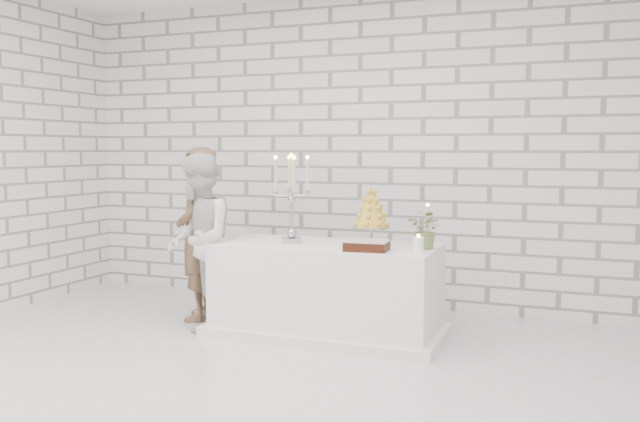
{
  "coord_description": "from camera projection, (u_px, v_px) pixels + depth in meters",
  "views": [
    {
      "loc": [
        2.03,
        -3.76,
        1.53
      ],
      "look_at": [
        0.16,
        1.04,
        1.05
      ],
      "focal_mm": 37.94,
      "sensor_mm": 36.0,
      "label": 1
    }
  ],
  "objects": [
    {
      "name": "cake_table",
      "position": [
        326.0,
        289.0,
        5.54
      ],
      "size": [
        1.8,
        0.8,
        0.75
      ],
      "primitive_type": "cube",
      "color": "white",
      "rests_on": "ground"
    },
    {
      "name": "ground",
      "position": [
        239.0,
        385.0,
        4.37
      ],
      "size": [
        6.0,
        5.0,
        0.01
      ],
      "primitive_type": "cube",
      "color": "silver",
      "rests_on": "ground"
    },
    {
      "name": "bride",
      "position": [
        198.0,
        241.0,
        5.71
      ],
      "size": [
        0.83,
        0.9,
        1.49
      ],
      "primitive_type": "imported",
      "rotation": [
        0.0,
        0.0,
        -1.11
      ],
      "color": "silver",
      "rests_on": "ground"
    },
    {
      "name": "croquembouche",
      "position": [
        371.0,
        215.0,
        5.44
      ],
      "size": [
        0.38,
        0.38,
        0.48
      ],
      "primitive_type": null,
      "rotation": [
        0.0,
        0.0,
        -0.24
      ],
      "color": "#B88B20",
      "rests_on": "cake_table"
    },
    {
      "name": "extra_taper",
      "position": [
        427.0,
        226.0,
        5.4
      ],
      "size": [
        0.07,
        0.07,
        0.32
      ],
      "primitive_type": "cylinder",
      "rotation": [
        0.0,
        0.0,
        -0.13
      ],
      "color": "beige",
      "rests_on": "cake_table"
    },
    {
      "name": "groom",
      "position": [
        197.0,
        234.0,
        6.02
      ],
      "size": [
        0.56,
        0.66,
        1.54
      ],
      "primitive_type": "imported",
      "rotation": [
        0.0,
        0.0,
        -1.17
      ],
      "color": "brown",
      "rests_on": "ground"
    },
    {
      "name": "wall_back",
      "position": [
        360.0,
        151.0,
        6.55
      ],
      "size": [
        6.0,
        0.01,
        3.0
      ],
      "primitive_type": "cube",
      "color": "white",
      "rests_on": "ground"
    },
    {
      "name": "flowers",
      "position": [
        426.0,
        230.0,
        5.23
      ],
      "size": [
        0.34,
        0.32,
        0.3
      ],
      "primitive_type": "imported",
      "rotation": [
        0.0,
        0.0,
        -0.37
      ],
      "color": "#486836",
      "rests_on": "cake_table"
    },
    {
      "name": "chocolate_cake",
      "position": [
        367.0,
        245.0,
        5.16
      ],
      "size": [
        0.34,
        0.26,
        0.08
      ],
      "primitive_type": "cube",
      "rotation": [
        0.0,
        0.0,
        0.08
      ],
      "color": "black",
      "rests_on": "cake_table"
    },
    {
      "name": "pillar_candle",
      "position": [
        418.0,
        245.0,
        5.04
      ],
      "size": [
        0.1,
        0.1,
        0.12
      ],
      "primitive_type": "cylinder",
      "rotation": [
        0.0,
        0.0,
        0.34
      ],
      "color": "white",
      "rests_on": "cake_table"
    },
    {
      "name": "candelabra",
      "position": [
        292.0,
        199.0,
        5.53
      ],
      "size": [
        0.36,
        0.36,
        0.74
      ],
      "primitive_type": null,
      "rotation": [
        0.0,
        0.0,
        -0.21
      ],
      "color": "#A4A4AE",
      "rests_on": "cake_table"
    }
  ]
}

